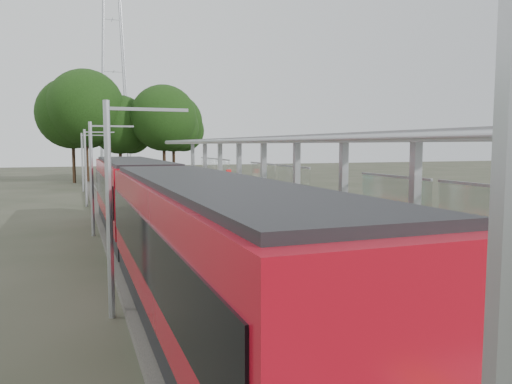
% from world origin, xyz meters
% --- Properties ---
extents(trackbed, '(3.00, 70.00, 0.24)m').
position_xyz_m(trackbed, '(-4.50, 20.00, 0.12)').
color(trackbed, '#59544C').
rests_on(trackbed, ground).
extents(platform, '(6.00, 50.00, 1.00)m').
position_xyz_m(platform, '(0.00, 20.00, 0.50)').
color(platform, gray).
rests_on(platform, ground).
extents(tactile_strip, '(0.60, 50.00, 0.02)m').
position_xyz_m(tactile_strip, '(-2.55, 20.00, 1.01)').
color(tactile_strip, yellow).
rests_on(tactile_strip, platform).
extents(end_fence, '(6.00, 0.10, 1.20)m').
position_xyz_m(end_fence, '(0.00, 44.95, 1.60)').
color(end_fence, '#9EA0A5').
rests_on(end_fence, platform).
extents(train, '(2.74, 27.60, 3.62)m').
position_xyz_m(train, '(-4.50, 11.45, 2.05)').
color(train, black).
rests_on(train, ground).
extents(canopy, '(3.27, 38.00, 3.66)m').
position_xyz_m(canopy, '(1.61, 16.19, 4.20)').
color(canopy, '#9EA0A5').
rests_on(canopy, platform).
extents(pylon, '(8.00, 4.00, 38.00)m').
position_xyz_m(pylon, '(-1.00, 73.00, 19.00)').
color(pylon, '#9EA0A5').
rests_on(pylon, ground).
extents(tree_cluster, '(19.10, 11.90, 12.63)m').
position_xyz_m(tree_cluster, '(-2.23, 53.46, 7.59)').
color(tree_cluster, '#382316').
rests_on(tree_cluster, ground).
extents(catenary_masts, '(2.08, 48.16, 5.40)m').
position_xyz_m(catenary_masts, '(-6.22, 19.00, 2.91)').
color(catenary_masts, '#9EA0A5').
rests_on(catenary_masts, ground).
extents(bench_mid, '(1.11, 1.62, 1.07)m').
position_xyz_m(bench_mid, '(2.61, 17.09, 1.56)').
color(bench_mid, '#0F214B').
rests_on(bench_mid, platform).
extents(bench_far, '(0.61, 1.41, 0.93)m').
position_xyz_m(bench_far, '(2.62, 27.71, 1.49)').
color(bench_far, '#0F214B').
rests_on(bench_far, platform).
extents(info_pillar_far, '(0.41, 0.41, 1.82)m').
position_xyz_m(info_pillar_far, '(1.81, 23.44, 1.79)').
color(info_pillar_far, beige).
rests_on(info_pillar_far, platform).
extents(litter_bin, '(0.51, 0.51, 0.80)m').
position_xyz_m(litter_bin, '(1.16, 12.16, 1.40)').
color(litter_bin, '#9EA0A5').
rests_on(litter_bin, platform).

